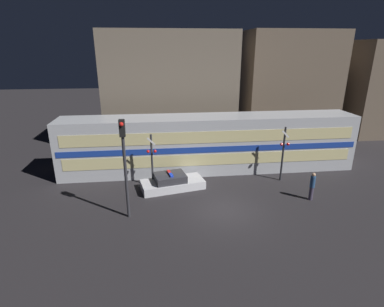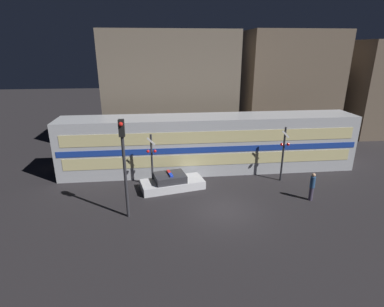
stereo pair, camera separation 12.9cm
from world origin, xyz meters
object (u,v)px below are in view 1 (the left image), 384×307
(police_car, at_px, (172,182))
(crossing_signal_near, at_px, (283,152))
(train, at_px, (209,144))
(traffic_light_corner, at_px, (124,158))
(pedestrian, at_px, (312,186))

(police_car, height_order, crossing_signal_near, crossing_signal_near)
(train, bearing_deg, crossing_signal_near, -28.58)
(police_car, xyz_separation_m, traffic_light_corner, (-2.65, -3.43, 3.14))
(traffic_light_corner, bearing_deg, train, 48.61)
(police_car, distance_m, pedestrian, 9.09)
(train, xyz_separation_m, crossing_signal_near, (4.87, -2.65, 0.04))
(pedestrian, bearing_deg, train, 134.44)
(train, bearing_deg, police_car, -135.09)
(police_car, relative_size, crossing_signal_near, 1.13)
(crossing_signal_near, bearing_deg, traffic_light_corner, -160.06)
(train, xyz_separation_m, police_car, (-3.07, -3.06, -1.73))
(train, height_order, traffic_light_corner, traffic_light_corner)
(police_car, relative_size, traffic_light_corner, 0.79)
(train, relative_size, pedestrian, 12.17)
(pedestrian, xyz_separation_m, traffic_light_corner, (-11.33, -0.77, 2.62))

